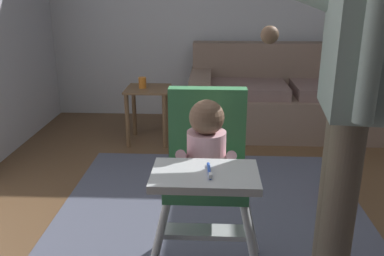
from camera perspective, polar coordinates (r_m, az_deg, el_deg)
area_rug at (r=2.39m, az=2.67°, el=-16.89°), size 2.01×2.84×0.01m
couch at (r=4.31m, az=13.09°, el=3.98°), size 1.96×0.86×0.86m
high_chair at (r=1.84m, az=1.99°, el=-4.42°), size 0.61×0.73×0.97m
adult_standing at (r=1.77m, az=20.69°, el=3.22°), size 0.51×0.54×1.69m
toy_ball_second at (r=3.05m, az=19.07°, el=-7.96°), size 0.16×0.16×0.16m
side_table at (r=3.88m, az=-6.05°, el=3.51°), size 0.40×0.40×0.52m
sippy_cup at (r=3.85m, az=-6.86°, el=6.24°), size 0.07×0.07×0.10m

